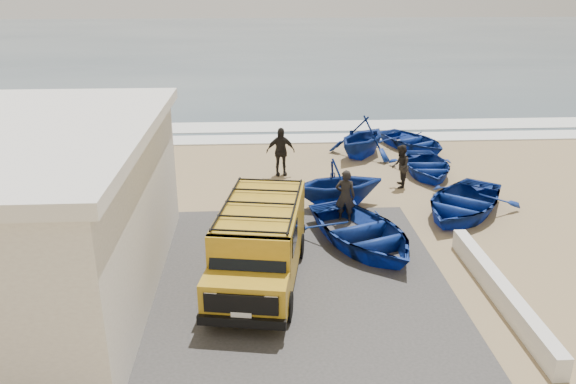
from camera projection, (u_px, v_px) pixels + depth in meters
name	position (u px, v px, depth m)	size (l,w,h in m)	color
ground	(289.00, 251.00, 16.36)	(160.00, 160.00, 0.00)	#9C835A
slab	(216.00, 288.00, 14.38)	(12.00, 10.00, 0.05)	#413F3C
ocean	(262.00, 43.00, 68.56)	(180.00, 88.00, 0.01)	#385166
surf_line	(275.00, 139.00, 27.53)	(180.00, 1.60, 0.06)	white
surf_wash	(273.00, 127.00, 29.87)	(180.00, 2.20, 0.04)	white
parapet	(500.00, 291.00, 13.73)	(0.35, 6.00, 0.55)	silver
van	(260.00, 241.00, 14.35)	(2.74, 5.23, 2.13)	gold
boat_near_left	(362.00, 232.00, 16.48)	(3.24, 4.53, 0.94)	navy
boat_near_right	(463.00, 202.00, 18.70)	(3.11, 4.36, 0.90)	navy
boat_mid_left	(338.00, 183.00, 19.24)	(2.81, 3.25, 1.71)	navy
boat_mid_right	(427.00, 166.00, 22.53)	(2.65, 3.71, 0.77)	navy
boat_far_left	(362.00, 137.00, 24.70)	(2.93, 3.40, 1.79)	navy
boat_far_right	(413.00, 141.00, 25.92)	(2.68, 3.75, 0.78)	navy
fisherman_front	(345.00, 196.00, 18.03)	(0.64, 0.42, 1.77)	black
fisherman_middle	(400.00, 166.00, 21.06)	(0.80, 0.62, 1.64)	black
fisherman_back	(280.00, 152.00, 22.32)	(1.14, 0.48, 1.95)	black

